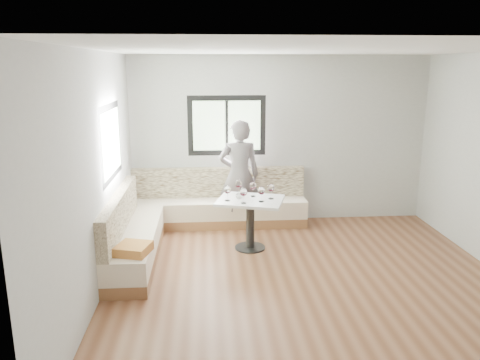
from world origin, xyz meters
name	(u,v)px	position (x,y,z in m)	size (l,w,h in m)	color
room	(305,171)	(-0.08, 0.08, 1.41)	(5.01, 5.01, 2.81)	brown
banquette	(185,219)	(-1.59, 1.62, 0.33)	(2.90, 2.80, 0.95)	brown
table	(250,212)	(-0.62, 1.17, 0.56)	(1.08, 0.94, 0.75)	black
person	(239,175)	(-0.72, 2.08, 0.90)	(0.66, 0.43, 1.80)	#645B5E
olive_ramekin	(239,197)	(-0.79, 1.26, 0.77)	(0.09, 0.09, 0.03)	white
wine_glass_a	(227,190)	(-0.96, 1.12, 0.91)	(0.10, 0.10, 0.22)	white
wine_glass_b	(243,193)	(-0.74, 0.97, 0.91)	(0.10, 0.10, 0.22)	white
wine_glass_c	(261,191)	(-0.48, 1.03, 0.91)	(0.10, 0.10, 0.22)	white
wine_glass_d	(253,186)	(-0.57, 1.31, 0.91)	(0.10, 0.10, 0.22)	white
wine_glass_e	(271,188)	(-0.32, 1.17, 0.91)	(0.10, 0.10, 0.22)	white
wine_glass_f	(238,184)	(-0.78, 1.43, 0.91)	(0.10, 0.10, 0.22)	white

